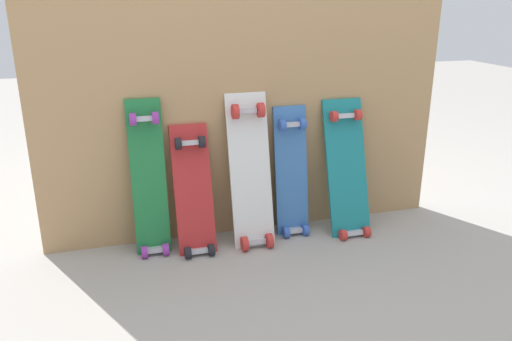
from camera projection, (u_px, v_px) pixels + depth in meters
The scene contains 7 objects.
ground_plane at pixel (252, 233), 2.67m from camera, with size 12.00×12.00×0.00m, color #9E9991.
plywood_wall_panel at pixel (248, 88), 2.48m from camera, with size 2.06×0.04×1.50m, color tan.
skateboard_green at pixel (149, 185), 2.39m from camera, with size 0.16×0.20×0.80m.
skateboard_red at pixel (194, 197), 2.44m from camera, with size 0.18×0.26×0.67m.
skateboard_white at pixel (251, 177), 2.49m from camera, with size 0.20×0.26×0.80m.
skateboard_blue at pixel (292, 178), 2.60m from camera, with size 0.17×0.18×0.72m.
skateboard_teal at pixel (347, 175), 2.62m from camera, with size 0.21×0.28×0.75m.
Camera 1 is at (-0.65, -2.32, 1.18)m, focal length 35.67 mm.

